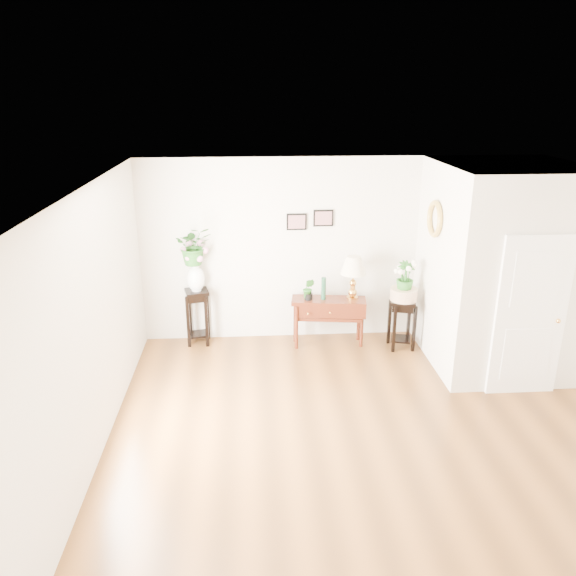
{
  "coord_description": "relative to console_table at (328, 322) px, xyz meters",
  "views": [
    {
      "loc": [
        -1.35,
        -5.43,
        3.72
      ],
      "look_at": [
        -0.88,
        1.3,
        1.32
      ],
      "focal_mm": 35.0,
      "sensor_mm": 36.0,
      "label": 1
    }
  ],
  "objects": [
    {
      "name": "plant_stand_a",
      "position": [
        -1.98,
        0.19,
        0.06
      ],
      "size": [
        0.4,
        0.4,
        0.86
      ],
      "primitive_type": "cube",
      "rotation": [
        0.0,
        0.0,
        0.22
      ],
      "color": "black",
      "rests_on": "floor"
    },
    {
      "name": "potted_plant",
      "position": [
        -0.31,
        0.0,
        0.53
      ],
      "size": [
        0.21,
        0.19,
        0.32
      ],
      "primitive_type": "imported",
      "rotation": [
        0.0,
        0.0,
        -0.33
      ],
      "color": "#225F1D",
      "rests_on": "console_table"
    },
    {
      "name": "narcissus",
      "position": [
        1.09,
        -0.18,
        0.75
      ],
      "size": [
        0.31,
        0.31,
        0.47
      ],
      "primitive_type": "imported",
      "rotation": [
        0.0,
        0.0,
        0.2
      ],
      "color": "#225F1D",
      "rests_on": "ceramic_bowl"
    },
    {
      "name": "ceiling",
      "position": [
        0.19,
        -2.38,
        2.43
      ],
      "size": [
        6.0,
        5.5,
        0.02
      ],
      "primitive_type": "cube",
      "color": "white",
      "rests_on": "ground"
    },
    {
      "name": "floor",
      "position": [
        0.19,
        -2.38,
        -0.37
      ],
      "size": [
        6.0,
        5.5,
        0.02
      ],
      "primitive_type": "cube",
      "color": "brown",
      "rests_on": "ground"
    },
    {
      "name": "porcelain_vase",
      "position": [
        -1.98,
        0.19,
        0.72
      ],
      "size": [
        0.33,
        0.33,
        0.46
      ],
      "primitive_type": null,
      "rotation": [
        0.0,
        0.0,
        -0.28
      ],
      "color": "white",
      "rests_on": "plant_stand_a"
    },
    {
      "name": "art_print_right",
      "position": [
        -0.06,
        0.35,
        1.53
      ],
      "size": [
        0.3,
        0.02,
        0.25
      ],
      "primitive_type": "cube",
      "color": "black",
      "rests_on": "wall_back"
    },
    {
      "name": "table_lamp",
      "position": [
        0.36,
        0.0,
        0.72
      ],
      "size": [
        0.48,
        0.48,
        0.67
      ],
      "primitive_type": "cube",
      "rotation": [
        0.0,
        0.0,
        -0.3
      ],
      "color": "gold",
      "rests_on": "console_table"
    },
    {
      "name": "art_print_left",
      "position": [
        -0.46,
        0.35,
        1.48
      ],
      "size": [
        0.3,
        0.02,
        0.25
      ],
      "primitive_type": "cube",
      "color": "black",
      "rests_on": "wall_back"
    },
    {
      "name": "lily_arrangement",
      "position": [
        -1.98,
        0.19,
        1.18
      ],
      "size": [
        0.59,
        0.54,
        0.58
      ],
      "primitive_type": "imported",
      "rotation": [
        0.0,
        0.0,
        0.18
      ],
      "color": "#225F1D",
      "rests_on": "porcelain_vase"
    },
    {
      "name": "door",
      "position": [
        2.29,
        -1.61,
        0.68
      ],
      "size": [
        0.9,
        0.05,
        2.1
      ],
      "primitive_type": "cube",
      "color": "white",
      "rests_on": "floor"
    },
    {
      "name": "wall_front",
      "position": [
        0.19,
        -5.13,
        1.03
      ],
      "size": [
        6.0,
        0.02,
        2.8
      ],
      "primitive_type": "cube",
      "color": "silver",
      "rests_on": "ground"
    },
    {
      "name": "wall_left",
      "position": [
        -2.81,
        -2.38,
        1.03
      ],
      "size": [
        0.02,
        5.5,
        2.8
      ],
      "primitive_type": "cube",
      "color": "silver",
      "rests_on": "ground"
    },
    {
      "name": "plant_stand_b",
      "position": [
        1.09,
        -0.18,
        0.01
      ],
      "size": [
        0.45,
        0.45,
        0.77
      ],
      "primitive_type": "cube",
      "rotation": [
        0.0,
        0.0,
        -0.27
      ],
      "color": "black",
      "rests_on": "floor"
    },
    {
      "name": "console_table",
      "position": [
        0.0,
        0.0,
        0.0
      ],
      "size": [
        1.15,
        0.51,
        0.74
      ],
      "primitive_type": "cube",
      "rotation": [
        0.0,
        0.0,
        -0.13
      ],
      "color": "#39110B",
      "rests_on": "floor"
    },
    {
      "name": "wall_ornament",
      "position": [
        1.35,
        -0.48,
        1.68
      ],
      "size": [
        0.07,
        0.51,
        0.51
      ],
      "primitive_type": "torus",
      "rotation": [
        0.0,
        1.57,
        0.0
      ],
      "color": "#B9943A",
      "rests_on": "partition"
    },
    {
      "name": "partition",
      "position": [
        2.29,
        -0.61,
        1.03
      ],
      "size": [
        1.8,
        1.95,
        2.8
      ],
      "primitive_type": "cube",
      "color": "silver",
      "rests_on": "floor"
    },
    {
      "name": "wall_back",
      "position": [
        0.19,
        0.37,
        1.03
      ],
      "size": [
        6.0,
        0.02,
        2.8
      ],
      "primitive_type": "cube",
      "color": "silver",
      "rests_on": "ground"
    },
    {
      "name": "green_vase",
      "position": [
        -0.08,
        0.0,
        0.54
      ],
      "size": [
        0.07,
        0.07,
        0.34
      ],
      "primitive_type": "cylinder",
      "rotation": [
        0.0,
        0.0,
        -0.03
      ],
      "color": "#173F29",
      "rests_on": "console_table"
    },
    {
      "name": "ceramic_bowl",
      "position": [
        1.09,
        -0.18,
        0.48
      ],
      "size": [
        0.43,
        0.43,
        0.18
      ],
      "primitive_type": "cylinder",
      "rotation": [
        0.0,
        0.0,
        -0.08
      ],
      "color": "tan",
      "rests_on": "plant_stand_b"
    }
  ]
}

